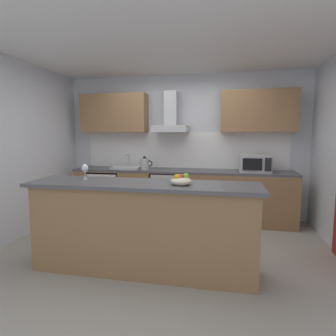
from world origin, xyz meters
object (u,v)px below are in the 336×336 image
Objects in this scene: refrigerator at (108,193)px; fruit_bowl at (181,181)px; oven at (169,194)px; sink at (127,167)px; microwave at (255,163)px; wine_glass at (85,169)px; kettle at (145,164)px; range_hood at (171,119)px.

fruit_bowl reaches higher than refrigerator.
fruit_bowl reaches higher than oven.
refrigerator is 1.70× the size of sink.
oven is 1.17m from refrigerator.
wine_glass is (-2.09, -1.84, 0.08)m from microwave.
microwave is 2.25m from sink.
wine_glass is at bearing -138.70° from microwave.
microwave reaches higher than fruit_bowl.
oven is 0.92m from sink.
kettle is 0.91m from range_hood.
microwave reaches higher than oven.
kettle is 1.62× the size of wine_glass.
fruit_bowl is (0.52, -2.00, 0.59)m from oven.
microwave is 2.78m from wine_glass.
microwave is 1.73× the size of kettle.
oven is 0.70m from kettle.
range_hood reaches higher than microwave.
microwave is 2.27× the size of fruit_bowl.
kettle is at bearing -159.74° from range_hood.
oven is at bearing 71.13° from wine_glass.
sink is at bearing 179.21° from oven.
kettle is at bearing -179.82° from microwave.
refrigerator is 2.94× the size of kettle.
sink is 0.69× the size of range_hood.
refrigerator is 2.69m from microwave.
oven is 2.15m from fruit_bowl.
sink is (-0.79, 0.01, 0.47)m from oven.
kettle reaches higher than oven.
oven is at bearing 178.90° from microwave.
refrigerator is 4.78× the size of wine_glass.
sink is (-2.25, 0.04, -0.12)m from microwave.
range_hood is 2.19m from wine_glass.
refrigerator is (-1.17, -0.00, -0.03)m from oven.
refrigerator is at bearing 105.88° from wine_glass.
range_hood is 3.27× the size of fruit_bowl.
sink is (0.37, 0.01, 0.50)m from refrigerator.
sink is 2.41m from fruit_bowl.
range_hood reaches higher than kettle.
kettle reaches higher than fruit_bowl.
kettle is (0.35, -0.04, 0.08)m from sink.
refrigerator is at bearing -179.87° from oven.
kettle is (0.72, -0.03, 0.58)m from refrigerator.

